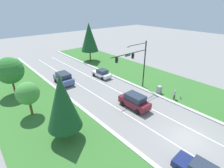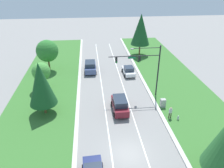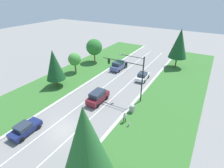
% 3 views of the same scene
% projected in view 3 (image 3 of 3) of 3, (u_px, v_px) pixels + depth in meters
% --- Properties ---
extents(ground_plane, '(160.00, 160.00, 0.00)m').
position_uv_depth(ground_plane, '(63.00, 130.00, 23.91)').
color(ground_plane, gray).
extents(curb_strip_right, '(0.50, 90.00, 0.15)m').
position_uv_depth(curb_strip_right, '(97.00, 146.00, 21.33)').
color(curb_strip_right, beige).
rests_on(curb_strip_right, ground_plane).
extents(curb_strip_left, '(0.50, 90.00, 0.15)m').
position_uv_depth(curb_strip_left, '(36.00, 116.00, 26.42)').
color(curb_strip_left, beige).
rests_on(curb_strip_left, ground_plane).
extents(grass_verge_right, '(10.00, 90.00, 0.08)m').
position_uv_depth(grass_verge_right, '(136.00, 165.00, 18.98)').
color(grass_verge_right, '#38702D').
rests_on(grass_verge_right, ground_plane).
extents(grass_verge_left, '(10.00, 90.00, 0.08)m').
position_uv_depth(grass_verge_left, '(15.00, 106.00, 28.80)').
color(grass_verge_left, '#38702D').
rests_on(grass_verge_left, ground_plane).
extents(lane_stripe_inner_left, '(0.14, 81.00, 0.01)m').
position_uv_depth(lane_stripe_inner_left, '(54.00, 125.00, 24.72)').
color(lane_stripe_inner_left, white).
rests_on(lane_stripe_inner_left, ground_plane).
extents(lane_stripe_inner_right, '(0.14, 81.00, 0.01)m').
position_uv_depth(lane_stripe_inner_right, '(73.00, 135.00, 23.09)').
color(lane_stripe_inner_right, white).
rests_on(lane_stripe_inner_right, ground_plane).
extents(traffic_signal_mast, '(7.51, 0.41, 8.08)m').
position_uv_depth(traffic_signal_mast, '(131.00, 70.00, 28.45)').
color(traffic_signal_mast, black).
rests_on(traffic_signal_mast, ground_plane).
extents(slate_blue_suv, '(2.33, 4.68, 2.06)m').
position_uv_depth(slate_blue_suv, '(118.00, 65.00, 41.90)').
color(slate_blue_suv, '#475684').
rests_on(slate_blue_suv, ground_plane).
extents(burgundy_suv, '(2.15, 4.62, 2.07)m').
position_uv_depth(burgundy_suv, '(98.00, 97.00, 29.47)').
color(burgundy_suv, maroon).
rests_on(burgundy_suv, ground_plane).
extents(white_sedan, '(2.16, 4.32, 1.64)m').
position_uv_depth(white_sedan, '(143.00, 76.00, 37.15)').
color(white_sedan, white).
rests_on(white_sedan, ground_plane).
extents(navy_sedan, '(2.16, 4.25, 1.54)m').
position_uv_depth(navy_sedan, '(25.00, 129.00, 22.99)').
color(navy_sedan, navy).
rests_on(navy_sedan, ground_plane).
extents(utility_cabinet, '(0.70, 0.60, 1.30)m').
position_uv_depth(utility_cabinet, '(132.00, 109.00, 27.09)').
color(utility_cabinet, '#9E9E99').
rests_on(utility_cabinet, ground_plane).
extents(pedestrian, '(0.40, 0.26, 1.69)m').
position_uv_depth(pedestrian, '(125.00, 117.00, 24.85)').
color(pedestrian, '#42382D').
rests_on(pedestrian, ground_plane).
extents(fire_hydrant, '(0.34, 0.20, 0.70)m').
position_uv_depth(fire_hydrant, '(129.00, 125.00, 24.31)').
color(fire_hydrant, '#B7B7BC').
rests_on(fire_hydrant, ground_plane).
extents(conifer_near_right_tree, '(4.25, 4.25, 9.39)m').
position_uv_depth(conifer_near_right_tree, '(179.00, 44.00, 40.78)').
color(conifer_near_right_tree, brown).
rests_on(conifer_near_right_tree, ground_plane).
extents(oak_near_left_tree, '(4.14, 4.14, 6.11)m').
position_uv_depth(oak_near_left_tree, '(94.00, 47.00, 45.11)').
color(oak_near_left_tree, brown).
rests_on(oak_near_left_tree, ground_plane).
extents(conifer_far_right_tree, '(4.71, 4.71, 9.52)m').
position_uv_depth(conifer_far_right_tree, '(86.00, 144.00, 14.21)').
color(conifer_far_right_tree, brown).
rests_on(conifer_far_right_tree, ground_plane).
extents(oak_far_left_tree, '(2.92, 2.92, 4.65)m').
position_uv_depth(oak_far_left_tree, '(75.00, 59.00, 39.52)').
color(oak_far_left_tree, brown).
rests_on(oak_far_left_tree, ground_plane).
extents(conifer_mid_left_tree, '(3.62, 3.62, 7.43)m').
position_uv_depth(conifer_mid_left_tree, '(54.00, 65.00, 32.84)').
color(conifer_mid_left_tree, brown).
rests_on(conifer_mid_left_tree, ground_plane).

